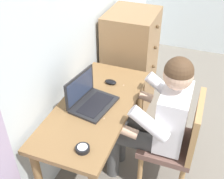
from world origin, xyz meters
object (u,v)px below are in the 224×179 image
at_px(desk, 95,117).
at_px(desk_clock, 83,149).
at_px(dresser, 130,62).
at_px(computer_mouse, 111,82).
at_px(laptop, 89,99).
at_px(person_seated, 156,117).
at_px(chair, 177,140).

distance_m(desk, desk_clock, 0.47).
height_order(desk, dresser, dresser).
xyz_separation_m(dresser, desk_clock, (-1.46, -0.15, 0.20)).
distance_m(computer_mouse, desk_clock, 0.75).
bearing_deg(dresser, desk_clock, -174.30).
distance_m(laptop, desk_clock, 0.46).
height_order(desk, computer_mouse, computer_mouse).
distance_m(person_seated, computer_mouse, 0.49).
xyz_separation_m(dresser, laptop, (-1.02, 0.00, 0.24)).
xyz_separation_m(desk, desk_clock, (-0.44, -0.11, 0.14)).
height_order(desk, desk_clock, desk_clock).
relative_size(computer_mouse, desk_clock, 1.11).
height_order(chair, person_seated, person_seated).
xyz_separation_m(person_seated, computer_mouse, (0.20, 0.44, 0.08)).
height_order(chair, computer_mouse, chair).
bearing_deg(desk, dresser, 2.06).
height_order(desk, person_seated, person_seated).
height_order(dresser, chair, dresser).
xyz_separation_m(desk, computer_mouse, (0.31, -0.01, 0.14)).
bearing_deg(desk, chair, -80.48).
relative_size(dresser, desk_clock, 12.24).
bearing_deg(laptop, desk_clock, -161.07).
relative_size(desk, dresser, 1.06).
xyz_separation_m(person_seated, laptop, (-0.11, 0.49, 0.12)).
relative_size(person_seated, desk_clock, 13.29).
xyz_separation_m(computer_mouse, desk_clock, (-0.75, -0.10, -0.00)).
xyz_separation_m(chair, person_seated, (-0.00, 0.18, 0.18)).
bearing_deg(person_seated, dresser, 27.93).
bearing_deg(chair, person_seated, 90.34).
bearing_deg(desk, desk_clock, -166.05).
bearing_deg(person_seated, computer_mouse, 65.27).
distance_m(desk, chair, 0.65).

